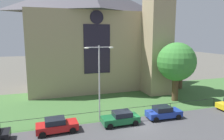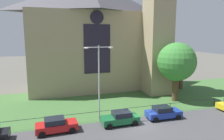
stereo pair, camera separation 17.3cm
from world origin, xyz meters
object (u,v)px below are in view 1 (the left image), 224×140
(tree_right_near, at_px, (176,62))
(parked_car_red, at_px, (57,125))
(tree_right_far, at_px, (181,59))
(parked_car_blue, at_px, (163,112))
(streetlamp_near, at_px, (99,74))
(parked_car_green, at_px, (121,118))
(church_building, at_px, (94,33))

(tree_right_near, bearing_deg, parked_car_red, -162.78)
(tree_right_far, distance_m, parked_car_blue, 16.85)
(streetlamp_near, xyz_separation_m, parked_car_green, (1.99, -1.72, -4.81))
(tree_right_near, distance_m, parked_car_red, 19.55)
(tree_right_far, distance_m, parked_car_green, 20.89)
(tree_right_far, relative_size, parked_car_blue, 1.91)
(parked_car_red, bearing_deg, parked_car_blue, -2.46)
(church_building, distance_m, parked_car_green, 20.45)
(parked_car_red, distance_m, parked_car_blue, 12.50)
(tree_right_near, height_order, parked_car_green, tree_right_near)
(parked_car_red, relative_size, parked_car_blue, 1.00)
(parked_car_red, xyz_separation_m, parked_car_green, (6.98, -0.22, 0.00))
(tree_right_near, relative_size, streetlamp_near, 1.01)
(streetlamp_near, distance_m, parked_car_blue, 9.07)
(streetlamp_near, bearing_deg, church_building, 78.78)
(parked_car_red, distance_m, parked_car_green, 6.98)
(church_building, bearing_deg, tree_right_far, -21.78)
(streetlamp_near, height_order, parked_car_green, streetlamp_near)
(church_building, bearing_deg, streetlamp_near, -101.22)
(parked_car_green, distance_m, parked_car_blue, 5.53)
(parked_car_blue, bearing_deg, parked_car_green, -177.28)
(church_building, bearing_deg, parked_car_green, -93.96)
(tree_right_far, relative_size, parked_car_red, 1.91)
(parked_car_red, bearing_deg, tree_right_near, 15.36)
(tree_right_near, distance_m, parked_car_blue, 9.48)
(parked_car_red, bearing_deg, church_building, 63.39)
(church_building, xyz_separation_m, parked_car_blue, (4.28, -17.97, -9.53))
(tree_right_near, height_order, parked_car_red, tree_right_near)
(parked_car_red, bearing_deg, streetlamp_near, 14.92)
(tree_right_near, bearing_deg, parked_car_blue, -133.90)
(tree_right_far, xyz_separation_m, parked_car_green, (-16.39, -12.00, -4.90))
(parked_car_blue, bearing_deg, church_building, 105.22)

